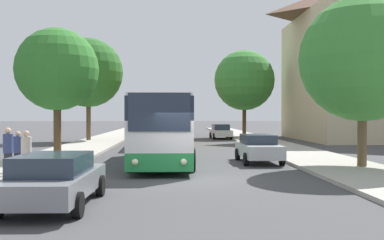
% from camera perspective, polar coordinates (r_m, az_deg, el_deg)
% --- Properties ---
extents(ground_plane, '(300.00, 300.00, 0.00)m').
position_cam_1_polar(ground_plane, '(16.64, -0.40, -7.69)').
color(ground_plane, '#424244').
rests_on(ground_plane, ground).
extents(sidewalk_right, '(4.00, 120.00, 0.15)m').
position_cam_1_polar(sidewalk_right, '(18.25, 22.30, -6.76)').
color(sidewalk_right, '#A39E93').
rests_on(sidewalk_right, ground_plane).
extents(bus_front, '(2.90, 11.10, 3.26)m').
position_cam_1_polar(bus_front, '(22.25, -3.72, -1.05)').
color(bus_front, '#238942').
rests_on(bus_front, ground_plane).
extents(bus_middle, '(3.12, 11.94, 3.51)m').
position_cam_1_polar(bus_middle, '(36.07, -3.32, -0.18)').
color(bus_middle, '#2D2D2D').
rests_on(bus_middle, ground_plane).
extents(bus_rear, '(2.91, 12.06, 3.33)m').
position_cam_1_polar(bus_rear, '(51.06, -2.79, -0.02)').
color(bus_rear, gray).
rests_on(bus_rear, ground_plane).
extents(parked_car_left_curb, '(2.15, 4.64, 1.39)m').
position_cam_1_polar(parked_car_left_curb, '(12.49, -17.07, -7.13)').
color(parked_car_left_curb, slate).
rests_on(parked_car_left_curb, ground_plane).
extents(parked_car_right_near, '(1.96, 4.26, 1.42)m').
position_cam_1_polar(parked_car_right_near, '(22.89, 8.43, -3.52)').
color(parked_car_right_near, '#B7B7BC').
rests_on(parked_car_right_near, ground_plane).
extents(parked_car_right_far, '(2.04, 4.68, 1.46)m').
position_cam_1_polar(parked_car_right_far, '(44.82, 3.68, -1.43)').
color(parked_car_right_far, silver).
rests_on(parked_car_right_far, ground_plane).
extents(pedestrian_waiting_near, '(0.36, 0.36, 1.79)m').
position_cam_1_polar(pedestrian_waiting_near, '(17.96, -22.31, -3.73)').
color(pedestrian_waiting_near, '#23232D').
rests_on(pedestrian_waiting_near, sidewalk_left).
extents(pedestrian_waiting_far, '(0.36, 0.36, 1.62)m').
position_cam_1_polar(pedestrian_waiting_far, '(19.11, -21.23, -3.75)').
color(pedestrian_waiting_far, '#23232D').
rests_on(pedestrian_waiting_far, sidewalk_left).
extents(pedestrian_walking_back, '(0.36, 0.36, 1.71)m').
position_cam_1_polar(pedestrian_walking_back, '(16.91, -20.30, -4.14)').
color(pedestrian_walking_back, '#23232D').
rests_on(pedestrian_walking_back, sidewalk_left).
extents(tree_left_near, '(6.18, 6.18, 9.12)m').
position_cam_1_polar(tree_left_near, '(41.42, -13.02, 5.87)').
color(tree_left_near, brown).
rests_on(tree_left_near, sidewalk_left).
extents(tree_left_far, '(4.42, 4.42, 6.91)m').
position_cam_1_polar(tree_left_far, '(25.20, -16.75, 6.15)').
color(tree_left_far, '#513D23').
rests_on(tree_left_far, sidewalk_left).
extents(tree_right_near, '(6.33, 6.33, 9.05)m').
position_cam_1_polar(tree_right_near, '(47.70, 6.66, 5.02)').
color(tree_right_near, '#47331E').
rests_on(tree_right_near, sidewalk_right).
extents(tree_right_mid, '(5.51, 5.51, 7.48)m').
position_cam_1_polar(tree_right_mid, '(21.24, 20.83, 7.25)').
color(tree_right_mid, brown).
rests_on(tree_right_mid, sidewalk_right).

